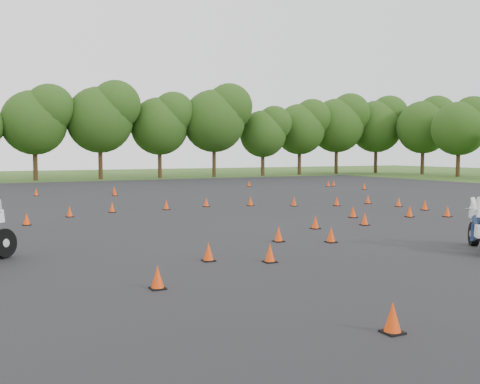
% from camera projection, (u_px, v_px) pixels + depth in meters
% --- Properties ---
extents(ground, '(140.00, 140.00, 0.00)m').
position_uv_depth(ground, '(296.00, 237.00, 17.27)').
color(ground, '#2D5119').
rests_on(ground, ground).
extents(asphalt_pad, '(62.00, 62.00, 0.00)m').
position_uv_depth(asphalt_pad, '(218.00, 217.00, 22.59)').
color(asphalt_pad, black).
rests_on(asphalt_pad, ground).
extents(treeline, '(87.22, 32.13, 10.69)m').
position_uv_depth(treeline, '(130.00, 132.00, 50.60)').
color(treeline, '#224012').
rests_on(treeline, ground).
extents(traffic_cones, '(36.54, 33.27, 0.45)m').
position_uv_depth(traffic_cones, '(222.00, 212.00, 22.29)').
color(traffic_cones, '#E03B09').
rests_on(traffic_cones, asphalt_pad).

